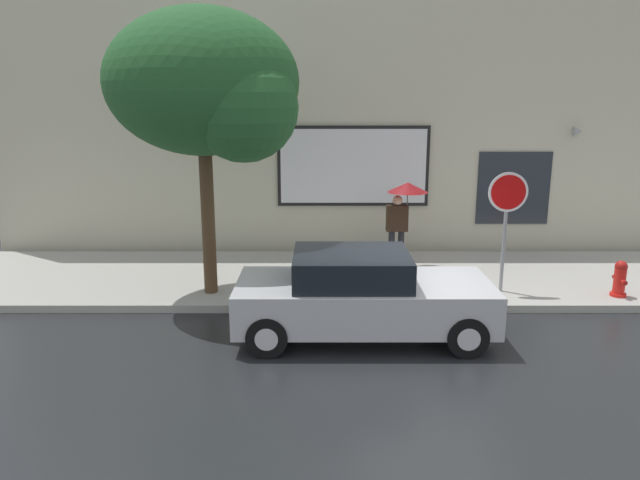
{
  "coord_description": "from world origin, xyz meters",
  "views": [
    {
      "loc": [
        -1.87,
        -9.24,
        3.82
      ],
      "look_at": [
        -1.86,
        1.8,
        1.2
      ],
      "focal_mm": 33.07,
      "sensor_mm": 36.0,
      "label": 1
    }
  ],
  "objects_px": {
    "pedestrian_with_umbrella": "(403,202)",
    "parked_car": "(361,296)",
    "fire_hydrant": "(619,279)",
    "street_tree": "(210,88)",
    "stop_sign": "(506,208)"
  },
  "relations": [
    {
      "from": "pedestrian_with_umbrella",
      "to": "parked_car",
      "type": "bearing_deg",
      "value": -107.71
    },
    {
      "from": "parked_car",
      "to": "pedestrian_with_umbrella",
      "type": "relative_size",
      "value": 2.16
    },
    {
      "from": "fire_hydrant",
      "to": "street_tree",
      "type": "relative_size",
      "value": 0.13
    },
    {
      "from": "parked_car",
      "to": "fire_hydrant",
      "type": "xyz_separation_m",
      "value": [
        5.07,
        1.6,
        -0.21
      ]
    },
    {
      "from": "stop_sign",
      "to": "parked_car",
      "type": "bearing_deg",
      "value": -146.93
    },
    {
      "from": "parked_car",
      "to": "stop_sign",
      "type": "height_order",
      "value": "stop_sign"
    },
    {
      "from": "pedestrian_with_umbrella",
      "to": "stop_sign",
      "type": "xyz_separation_m",
      "value": [
        1.72,
        -1.81,
        0.18
      ]
    },
    {
      "from": "pedestrian_with_umbrella",
      "to": "street_tree",
      "type": "distance_m",
      "value": 4.92
    },
    {
      "from": "fire_hydrant",
      "to": "pedestrian_with_umbrella",
      "type": "relative_size",
      "value": 0.37
    },
    {
      "from": "fire_hydrant",
      "to": "stop_sign",
      "type": "bearing_deg",
      "value": 172.58
    },
    {
      "from": "pedestrian_with_umbrella",
      "to": "street_tree",
      "type": "bearing_deg",
      "value": -153.26
    },
    {
      "from": "parked_car",
      "to": "stop_sign",
      "type": "distance_m",
      "value": 3.63
    },
    {
      "from": "fire_hydrant",
      "to": "street_tree",
      "type": "distance_m",
      "value": 8.5
    },
    {
      "from": "fire_hydrant",
      "to": "street_tree",
      "type": "height_order",
      "value": "street_tree"
    },
    {
      "from": "street_tree",
      "to": "stop_sign",
      "type": "bearing_deg",
      "value": 1.22
    }
  ]
}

